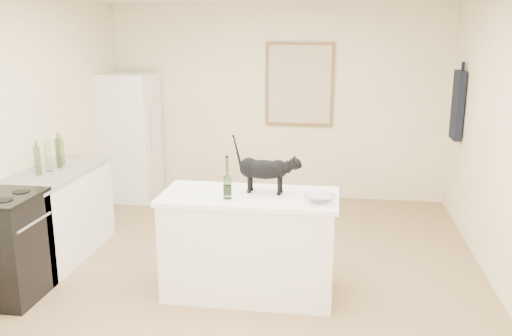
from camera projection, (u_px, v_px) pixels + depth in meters
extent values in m
plane|color=#8F6E4C|center=(242.00, 281.00, 5.02)|extent=(5.50, 5.50, 0.00)
plane|color=beige|center=(277.00, 103.00, 7.34)|extent=(4.50, 0.00, 4.50)
plane|color=beige|center=(115.00, 286.00, 2.07)|extent=(4.50, 0.00, 4.50)
plane|color=beige|center=(2.00, 136.00, 5.03)|extent=(0.00, 5.50, 5.50)
cube|color=white|center=(249.00, 246.00, 4.71)|extent=(1.44, 0.67, 0.86)
cube|color=white|center=(249.00, 197.00, 4.60)|extent=(1.50, 0.70, 0.04)
cube|color=white|center=(57.00, 216.00, 5.49)|extent=(0.60, 1.40, 0.86)
cube|color=gray|center=(53.00, 173.00, 5.38)|extent=(0.62, 1.44, 0.04)
cube|color=black|center=(4.00, 248.00, 4.62)|extent=(0.60, 0.60, 0.90)
cube|color=white|center=(130.00, 137.00, 7.35)|extent=(0.68, 0.68, 1.70)
cube|color=brown|center=(300.00, 85.00, 7.21)|extent=(0.90, 0.03, 1.10)
cube|color=beige|center=(300.00, 85.00, 7.19)|extent=(0.82, 0.00, 1.02)
cube|color=black|center=(458.00, 105.00, 6.33)|extent=(0.08, 0.34, 0.80)
cylinder|color=#2B5F26|center=(227.00, 180.00, 4.45)|extent=(0.09, 0.09, 0.32)
imported|color=silver|center=(319.00, 199.00, 4.37)|extent=(0.29, 0.29, 0.06)
cube|color=silver|center=(153.00, 101.00, 7.20)|extent=(0.01, 0.16, 0.20)
cylinder|color=#184818|center=(59.00, 153.00, 5.46)|extent=(0.06, 0.06, 0.30)
cylinder|color=olive|center=(62.00, 152.00, 5.59)|extent=(0.06, 0.06, 0.26)
cylinder|color=#235D1F|center=(38.00, 161.00, 5.19)|extent=(0.06, 0.06, 0.28)
cylinder|color=#A9B6A8|center=(48.00, 157.00, 5.32)|extent=(0.06, 0.06, 0.30)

